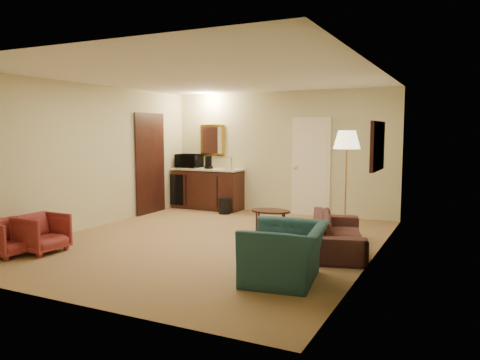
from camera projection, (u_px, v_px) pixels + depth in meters
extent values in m
plane|color=olive|center=(212.00, 241.00, 7.49)|extent=(6.00, 6.00, 0.00)
cube|color=beige|center=(280.00, 153.00, 10.04)|extent=(5.00, 0.02, 2.60)
cube|color=beige|center=(91.00, 157.00, 8.44)|extent=(0.02, 6.00, 2.60)
cube|color=beige|center=(374.00, 166.00, 6.26)|extent=(0.02, 6.00, 2.60)
cube|color=white|center=(211.00, 76.00, 7.22)|extent=(5.00, 6.00, 0.02)
cube|color=#F6E8C9|center=(311.00, 166.00, 9.73)|extent=(0.82, 0.06, 2.05)
cube|color=black|center=(150.00, 164.00, 9.98)|extent=(0.06, 0.98, 2.10)
cube|color=gold|center=(213.00, 140.00, 10.70)|extent=(0.62, 0.04, 0.72)
cube|color=black|center=(377.00, 146.00, 6.61)|extent=(0.06, 0.90, 0.70)
cube|color=#351310|center=(208.00, 189.00, 10.59)|extent=(1.64, 0.58, 0.92)
imported|color=black|center=(338.00, 226.00, 6.88)|extent=(1.03, 1.92, 0.72)
imported|color=#1D474A|center=(285.00, 243.00, 5.47)|extent=(0.81, 1.12, 0.90)
imported|color=maroon|center=(10.00, 236.00, 6.61)|extent=(0.55, 0.59, 0.58)
imported|color=maroon|center=(42.00, 231.00, 6.79)|extent=(0.58, 0.62, 0.62)
cube|color=black|center=(271.00, 221.00, 8.10)|extent=(0.80, 0.64, 0.40)
cube|color=#BF873F|center=(346.00, 180.00, 8.28)|extent=(0.61, 0.61, 1.78)
cylinder|color=black|center=(225.00, 206.00, 9.98)|extent=(0.31, 0.31, 0.33)
imported|color=black|center=(189.00, 159.00, 10.76)|extent=(0.57, 0.31, 0.38)
cylinder|color=black|center=(209.00, 162.00, 10.46)|extent=(0.19, 0.19, 0.28)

